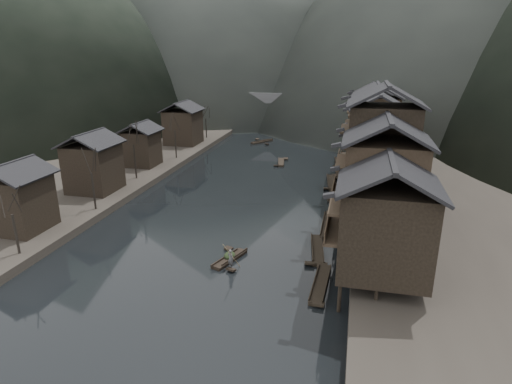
% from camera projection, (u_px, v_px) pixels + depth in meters
% --- Properties ---
extents(water, '(300.00, 300.00, 0.00)m').
position_uv_depth(water, '(212.00, 240.00, 46.74)').
color(water, black).
rests_on(water, ground).
extents(right_bank, '(40.00, 200.00, 1.80)m').
position_uv_depth(right_bank, '(472.00, 161.00, 75.71)').
color(right_bank, '#2D2823').
rests_on(right_bank, ground).
extents(left_bank, '(40.00, 200.00, 1.20)m').
position_uv_depth(left_bank, '(117.00, 144.00, 91.06)').
color(left_bank, '#2D2823').
rests_on(left_bank, ground).
extents(stilt_houses, '(9.00, 67.60, 16.75)m').
position_uv_depth(stilt_houses, '(377.00, 135.00, 57.56)').
color(stilt_houses, black).
rests_on(stilt_houses, ground).
extents(left_houses, '(8.10, 53.20, 8.73)m').
position_uv_depth(left_houses, '(129.00, 143.00, 67.95)').
color(left_houses, black).
rests_on(left_houses, left_bank).
extents(bare_trees, '(3.73, 61.11, 7.46)m').
position_uv_depth(bare_trees, '(145.00, 142.00, 65.67)').
color(bare_trees, black).
rests_on(bare_trees, left_bank).
extents(moored_sampans, '(2.84, 57.71, 0.47)m').
position_uv_depth(moored_sampans, '(334.00, 193.00, 61.10)').
color(moored_sampans, black).
rests_on(moored_sampans, water).
extents(midriver_boats, '(10.47, 22.74, 0.45)m').
position_uv_depth(midriver_boats, '(270.00, 150.00, 86.81)').
color(midriver_boats, black).
rests_on(midriver_boats, water).
extents(stone_bridge, '(40.00, 6.00, 9.00)m').
position_uv_depth(stone_bridge, '(301.00, 108.00, 111.50)').
color(stone_bridge, '#4C4C4F').
rests_on(stone_bridge, ground).
extents(hero_sampan, '(2.54, 5.05, 0.44)m').
position_uv_depth(hero_sampan, '(230.00, 259.00, 42.19)').
color(hero_sampan, black).
rests_on(hero_sampan, water).
extents(cargo_heap, '(1.11, 1.46, 0.67)m').
position_uv_depth(cargo_heap, '(230.00, 252.00, 42.22)').
color(cargo_heap, black).
rests_on(cargo_heap, hero_sampan).
extents(boatman, '(0.81, 0.72, 1.85)m').
position_uv_depth(boatman, '(231.00, 256.00, 40.15)').
color(boatman, '#4D4D4F').
rests_on(boatman, hero_sampan).
extents(bamboo_pole, '(1.30, 1.87, 3.31)m').
position_uv_depth(bamboo_pole, '(232.00, 231.00, 39.28)').
color(bamboo_pole, '#8C7A51').
rests_on(bamboo_pole, boatman).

